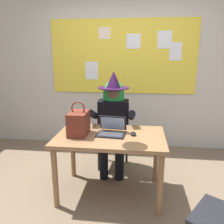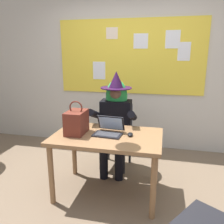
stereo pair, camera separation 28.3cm
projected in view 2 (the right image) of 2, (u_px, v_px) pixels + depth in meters
ground_plane at (106, 200)px, 2.61m from camera, size 24.00×24.00×0.00m
wall_back_bulletin at (130, 63)px, 3.84m from camera, size 6.32×1.73×2.87m
desk_main at (107, 143)px, 2.59m from camera, size 1.21×0.77×0.73m
chair_at_desk at (117, 131)px, 3.33m from camera, size 0.46×0.46×0.91m
person_costumed at (115, 115)px, 3.15m from camera, size 0.61×0.69×1.38m
laptop at (109, 130)px, 2.59m from camera, size 0.34×0.30×0.20m
computer_mouse at (130, 134)px, 2.53m from camera, size 0.07×0.11×0.03m
handbag at (76, 122)px, 2.59m from camera, size 0.20×0.30×0.38m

